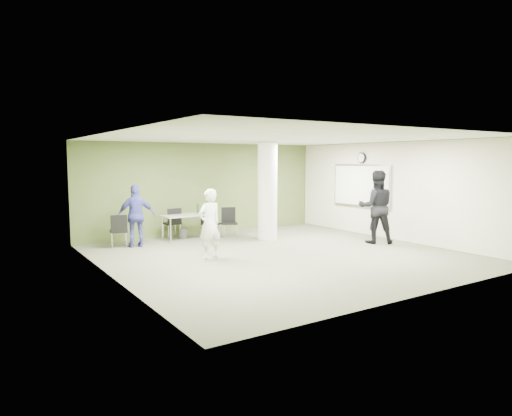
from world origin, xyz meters
TOP-DOWN VIEW (x-y plane):
  - floor at (0.00, 0.00)m, footprint 8.00×8.00m
  - ceiling at (0.00, 0.00)m, footprint 8.00×8.00m
  - wall_back at (0.00, 4.00)m, footprint 8.00×2.80m
  - wall_left at (-4.00, 0.00)m, footprint 0.02×8.00m
  - wall_right_cream at (4.00, 0.00)m, footprint 0.02×8.00m
  - column at (1.00, 2.00)m, footprint 0.56×0.56m
  - whiteboard at (3.92, 1.20)m, footprint 0.05×2.30m
  - wall_clock at (3.92, 1.20)m, footprint 0.06×0.32m
  - folding_table at (-0.93, 3.21)m, footprint 1.57×0.77m
  - wastebasket at (-1.01, 3.45)m, footprint 0.25×0.25m
  - chair_back_left at (-2.99, 3.01)m, footprint 0.51×0.51m
  - chair_back_right at (-1.26, 3.57)m, footprint 0.46×0.46m
  - chair_table_left at (-0.33, 3.08)m, footprint 0.56×0.56m
  - chair_table_right at (0.23, 2.88)m, footprint 0.57×0.57m
  - woman_white at (-1.61, 0.54)m, footprint 0.65×0.48m
  - man_black at (3.15, -0.14)m, footprint 1.23×1.18m
  - man_blue at (-2.57, 2.87)m, footprint 1.02×0.57m

SIDE VIEW (x-z plane):
  - floor at x=0.00m, z-range 0.00..0.00m
  - wastebasket at x=-1.01m, z-range 0.00..0.29m
  - chair_back_left at x=-2.99m, z-range 0.07..0.94m
  - chair_table_left at x=-0.33m, z-range 0.07..0.95m
  - chair_table_right at x=0.23m, z-range 0.07..0.95m
  - chair_back_right at x=-1.26m, z-range 0.07..0.97m
  - folding_table at x=-0.93m, z-range 0.19..1.16m
  - woman_white at x=-1.61m, z-range 0.00..1.62m
  - man_blue at x=-2.57m, z-range 0.00..1.65m
  - man_black at x=3.15m, z-range 0.00..2.00m
  - wall_back at x=0.00m, z-range 1.39..1.41m
  - wall_left at x=-4.00m, z-range 0.00..2.80m
  - wall_right_cream at x=4.00m, z-range 0.00..2.80m
  - column at x=1.00m, z-range 0.00..2.80m
  - whiteboard at x=3.92m, z-range 0.85..2.15m
  - wall_clock at x=3.92m, z-range 2.19..2.51m
  - ceiling at x=0.00m, z-range 2.80..2.80m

